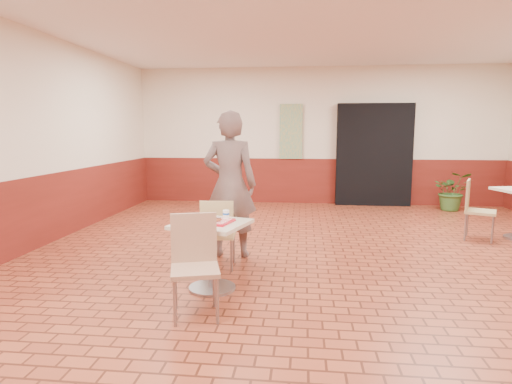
# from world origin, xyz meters

# --- Properties ---
(room_shell) EXTENTS (8.01, 10.01, 3.01)m
(room_shell) POSITION_xyz_m (0.00, 0.00, 1.50)
(room_shell) COLOR brown
(room_shell) RESTS_ON ground
(wainscot_band) EXTENTS (8.00, 10.00, 1.00)m
(wainscot_band) POSITION_xyz_m (0.00, 0.00, 0.50)
(wainscot_band) COLOR maroon
(wainscot_band) RESTS_ON ground
(corridor_doorway) EXTENTS (1.60, 0.22, 2.20)m
(corridor_doorway) POSITION_xyz_m (1.20, 4.88, 1.10)
(corridor_doorway) COLOR black
(corridor_doorway) RESTS_ON ground
(promo_poster) EXTENTS (0.50, 0.03, 1.20)m
(promo_poster) POSITION_xyz_m (-0.60, 4.94, 1.60)
(promo_poster) COLOR gray
(promo_poster) RESTS_ON wainscot_band
(main_table) EXTENTS (0.67, 0.67, 0.70)m
(main_table) POSITION_xyz_m (-1.23, -0.46, 0.47)
(main_table) COLOR beige
(main_table) RESTS_ON ground
(chair_main_front) EXTENTS (0.51, 0.51, 0.89)m
(chair_main_front) POSITION_xyz_m (-1.25, -1.04, 0.50)
(chair_main_front) COLOR tan
(chair_main_front) RESTS_ON ground
(chair_main_back) EXTENTS (0.41, 0.41, 0.83)m
(chair_main_back) POSITION_xyz_m (-1.29, 0.20, 0.46)
(chair_main_back) COLOR tan
(chair_main_back) RESTS_ON ground
(customer) EXTENTS (0.69, 0.46, 1.87)m
(customer) POSITION_xyz_m (-1.24, 0.75, 0.94)
(customer) COLOR #695551
(customer) RESTS_ON ground
(serving_tray) EXTENTS (0.41, 0.32, 0.03)m
(serving_tray) POSITION_xyz_m (-1.23, -0.46, 0.72)
(serving_tray) COLOR red
(serving_tray) RESTS_ON main_table
(ring_donut) EXTENTS (0.13, 0.13, 0.03)m
(ring_donut) POSITION_xyz_m (-1.33, -0.39, 0.75)
(ring_donut) COLOR #DC8050
(ring_donut) RESTS_ON serving_tray
(long_john_donut) EXTENTS (0.15, 0.08, 0.04)m
(long_john_donut) POSITION_xyz_m (-1.18, -0.52, 0.75)
(long_john_donut) COLOR #B46034
(long_john_donut) RESTS_ON serving_tray
(paper_cup) EXTENTS (0.07, 0.07, 0.08)m
(paper_cup) POSITION_xyz_m (-1.09, -0.36, 0.77)
(paper_cup) COLOR white
(paper_cup) RESTS_ON serving_tray
(chair_second_left) EXTENTS (0.54, 0.54, 0.90)m
(chair_second_left) POSITION_xyz_m (2.26, 2.02, 0.50)
(chair_second_left) COLOR tan
(chair_second_left) RESTS_ON ground
(potted_plant) EXTENTS (0.82, 0.74, 0.80)m
(potted_plant) POSITION_xyz_m (2.72, 4.40, 0.40)
(potted_plant) COLOR #376227
(potted_plant) RESTS_ON ground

